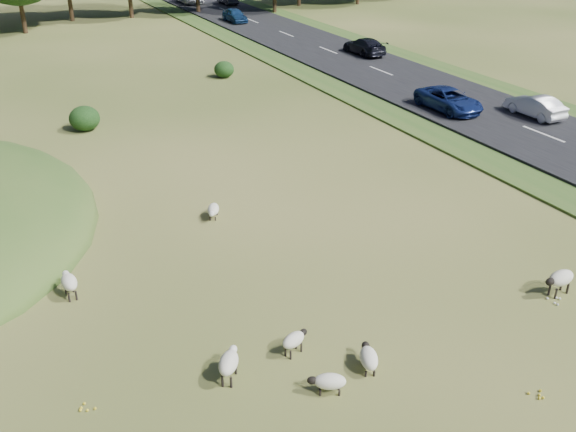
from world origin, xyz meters
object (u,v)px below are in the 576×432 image
(sheep_1, at_px, (229,362))
(car_4, at_px, (235,15))
(sheep_0, at_px, (213,210))
(car_2, at_px, (449,100))
(car_5, at_px, (364,46))
(sheep_5, at_px, (294,340))
(sheep_6, at_px, (560,278))
(sheep_4, at_px, (369,357))
(sheep_2, at_px, (329,381))
(sheep_3, at_px, (69,282))
(car_6, at_px, (535,106))

(sheep_1, xyz_separation_m, car_4, (21.28, 50.78, 0.33))
(sheep_0, xyz_separation_m, sheep_1, (-3.19, -9.63, 0.21))
(car_2, bearing_deg, car_5, 76.15)
(car_5, bearing_deg, sheep_5, 54.14)
(sheep_0, distance_m, car_4, 44.96)
(sheep_6, bearing_deg, sheep_4, -1.70)
(sheep_1, xyz_separation_m, sheep_2, (2.21, -1.73, -0.21))
(sheep_0, height_order, sheep_2, same)
(sheep_6, bearing_deg, sheep_5, -11.66)
(sheep_2, height_order, sheep_3, sheep_3)
(sheep_4, relative_size, car_5, 0.26)
(sheep_6, xyz_separation_m, car_6, (13.49, 14.29, 0.25))
(sheep_5, relative_size, sheep_6, 0.81)
(sheep_0, xyz_separation_m, sheep_5, (-1.05, -9.44, 0.11))
(sheep_0, relative_size, sheep_1, 0.94)
(car_4, xyz_separation_m, car_5, (3.80, -18.84, -0.01))
(sheep_6, bearing_deg, sheep_1, -9.34)
(sheep_4, xyz_separation_m, sheep_5, (-1.57, 1.59, 0.08))
(sheep_3, height_order, car_5, car_5)
(car_2, distance_m, car_4, 34.25)
(sheep_2, bearing_deg, sheep_6, -148.60)
(sheep_2, xyz_separation_m, sheep_3, (-5.44, 8.02, 0.19))
(sheep_2, xyz_separation_m, car_4, (19.08, 52.51, 0.53))
(car_5, bearing_deg, car_4, -78.60)
(sheep_0, distance_m, car_5, 31.26)
(sheep_4, relative_size, car_2, 0.25)
(sheep_1, relative_size, sheep_2, 1.06)
(sheep_3, distance_m, sheep_5, 8.13)
(car_2, xyz_separation_m, car_4, (0.00, 34.25, 0.01))
(car_4, bearing_deg, sheep_0, -113.74)
(sheep_3, distance_m, sheep_6, 16.55)
(sheep_5, bearing_deg, sheep_6, -28.93)
(sheep_6, bearing_deg, car_2, -122.91)
(sheep_3, relative_size, car_5, 0.25)
(sheep_2, height_order, sheep_5, sheep_5)
(sheep_0, height_order, sheep_3, sheep_3)
(sheep_5, height_order, car_6, car_6)
(car_2, relative_size, car_5, 1.03)
(sheep_4, bearing_deg, car_2, -21.93)
(sheep_5, distance_m, car_2, 25.17)
(sheep_1, distance_m, sheep_6, 11.64)
(sheep_1, distance_m, car_5, 40.61)
(sheep_3, distance_m, car_5, 38.21)
(car_4, bearing_deg, car_2, -90.00)
(car_2, distance_m, car_5, 15.87)
(sheep_2, bearing_deg, sheep_1, -10.68)
(sheep_6, bearing_deg, sheep_0, -55.91)
(sheep_2, xyz_separation_m, car_6, (22.88, 14.94, 0.50))
(sheep_0, height_order, car_4, car_4)
(sheep_4, distance_m, sheep_6, 7.89)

